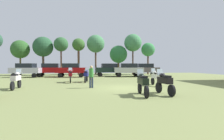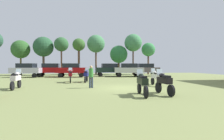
{
  "view_description": "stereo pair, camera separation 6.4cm",
  "coord_description": "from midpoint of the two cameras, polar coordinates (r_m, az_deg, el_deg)",
  "views": [
    {
      "loc": [
        -2.87,
        -13.47,
        1.75
      ],
      "look_at": [
        -0.16,
        5.47,
        1.25
      ],
      "focal_mm": 29.09,
      "sensor_mm": 36.0,
      "label": 1
    },
    {
      "loc": [
        -2.8,
        -13.48,
        1.75
      ],
      "look_at": [
        -0.16,
        5.47,
        1.25
      ],
      "focal_mm": 29.09,
      "sensor_mm": 36.0,
      "label": 2
    }
  ],
  "objects": [
    {
      "name": "motorcycle_8",
      "position": [
        11.15,
        16.2,
        -3.69
      ],
      "size": [
        0.62,
        2.12,
        1.5
      ],
      "rotation": [
        0.0,
        0.0,
        0.09
      ],
      "color": "black",
      "rests_on": "ground"
    },
    {
      "name": "tree_5",
      "position": [
        35.3,
        11.4,
        6.22
      ],
      "size": [
        2.57,
        2.57,
        6.0
      ],
      "color": "brown",
      "rests_on": "ground"
    },
    {
      "name": "tree_3",
      "position": [
        34.47,
        -20.71,
        6.78
      ],
      "size": [
        3.52,
        3.52,
        6.77
      ],
      "color": "brown",
      "rests_on": "ground"
    },
    {
      "name": "car_1",
      "position": [
        28.6,
        -25.2,
        0.23
      ],
      "size": [
        4.55,
        2.55,
        2.0
      ],
      "rotation": [
        0.0,
        0.0,
        1.39
      ],
      "color": "black",
      "rests_on": "ground"
    },
    {
      "name": "person_1",
      "position": [
        13.87,
        -6.47,
        -1.54
      ],
      "size": [
        0.41,
        0.41,
        1.71
      ],
      "rotation": [
        0.0,
        0.0,
        3.37
      ],
      "color": "#263146",
      "rests_on": "ground"
    },
    {
      "name": "car_3",
      "position": [
        28.34,
        -0.79,
        0.36
      ],
      "size": [
        4.36,
        1.95,
        2.0
      ],
      "rotation": [
        0.0,
        0.0,
        1.61
      ],
      "color": "black",
      "rests_on": "ground"
    },
    {
      "name": "tree_8",
      "position": [
        35.22,
        -26.75,
        5.79
      ],
      "size": [
        3.13,
        3.13,
        6.05
      ],
      "color": "brown",
      "rests_on": "ground"
    },
    {
      "name": "car_5",
      "position": [
        27.32,
        5.38,
        0.31
      ],
      "size": [
        4.5,
        2.34,
        2.0
      ],
      "rotation": [
        0.0,
        0.0,
        1.44
      ],
      "color": "black",
      "rests_on": "ground"
    },
    {
      "name": "motorcycle_4",
      "position": [
        18.73,
        -12.85,
        -1.6
      ],
      "size": [
        0.62,
        2.28,
        1.48
      ],
      "rotation": [
        0.0,
        0.0,
        0.08
      ],
      "color": "black",
      "rests_on": "ground"
    },
    {
      "name": "car_6",
      "position": [
        28.62,
        -18.58,
        0.3
      ],
      "size": [
        4.3,
        1.81,
        2.0
      ],
      "rotation": [
        0.0,
        0.0,
        1.57
      ],
      "color": "black",
      "rests_on": "ground"
    },
    {
      "name": "motorcycle_7",
      "position": [
        18.87,
        -8.02,
        -1.61
      ],
      "size": [
        0.63,
        2.13,
        1.45
      ],
      "rotation": [
        0.0,
        0.0,
        -0.12
      ],
      "color": "black",
      "rests_on": "ground"
    },
    {
      "name": "tree_9",
      "position": [
        33.72,
        -10.34,
        7.55
      ],
      "size": [
        2.28,
        2.28,
        6.62
      ],
      "color": "brown",
      "rests_on": "ground"
    },
    {
      "name": "tree_2",
      "position": [
        34.01,
        2.18,
        4.91
      ],
      "size": [
        3.28,
        3.28,
        5.43
      ],
      "color": "brown",
      "rests_on": "ground"
    },
    {
      "name": "tree_1",
      "position": [
        34.73,
        -5.02,
        8.14
      ],
      "size": [
        3.35,
        3.35,
        7.47
      ],
      "color": "brown",
      "rests_on": "ground"
    },
    {
      "name": "tree_6",
      "position": [
        33.24,
        -15.59,
        7.67
      ],
      "size": [
        2.5,
        2.5,
        6.65
      ],
      "color": "brown",
      "rests_on": "ground"
    },
    {
      "name": "ground_plane",
      "position": [
        13.88,
        3.93,
        -5.7
      ],
      "size": [
        44.0,
        52.0,
        0.02
      ],
      "color": "olive"
    },
    {
      "name": "tree_7",
      "position": [
        34.22,
        6.71,
        8.45
      ],
      "size": [
        3.22,
        3.22,
        7.53
      ],
      "color": "brown",
      "rests_on": "ground"
    },
    {
      "name": "motorcycle_3",
      "position": [
        10.49,
        9.65,
        -3.96
      ],
      "size": [
        0.62,
        2.25,
        1.49
      ],
      "rotation": [
        0.0,
        0.0,
        -0.07
      ],
      "color": "black",
      "rests_on": "ground"
    },
    {
      "name": "car_4",
      "position": [
        26.96,
        -12.55,
        0.27
      ],
      "size": [
        4.4,
        2.06,
        2.0
      ],
      "rotation": [
        0.0,
        0.0,
        1.51
      ],
      "color": "black",
      "rests_on": "ground"
    },
    {
      "name": "car_2",
      "position": [
        29.36,
        10.46,
        0.38
      ],
      "size": [
        4.36,
        1.94,
        2.0
      ],
      "rotation": [
        0.0,
        0.0,
        1.54
      ],
      "color": "black",
      "rests_on": "ground"
    },
    {
      "name": "motorcycle_1",
      "position": [
        14.88,
        -27.84,
        -2.57
      ],
      "size": [
        0.62,
        2.12,
        1.47
      ],
      "rotation": [
        0.0,
        0.0,
        0.04
      ],
      "color": "black",
      "rests_on": "ground"
    },
    {
      "name": "motorcycle_5",
      "position": [
        15.78,
        13.67,
        -2.21
      ],
      "size": [
        0.62,
        2.17,
        1.47
      ],
      "rotation": [
        0.0,
        0.0,
        -0.01
      ],
      "color": "black",
      "rests_on": "ground"
    }
  ]
}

